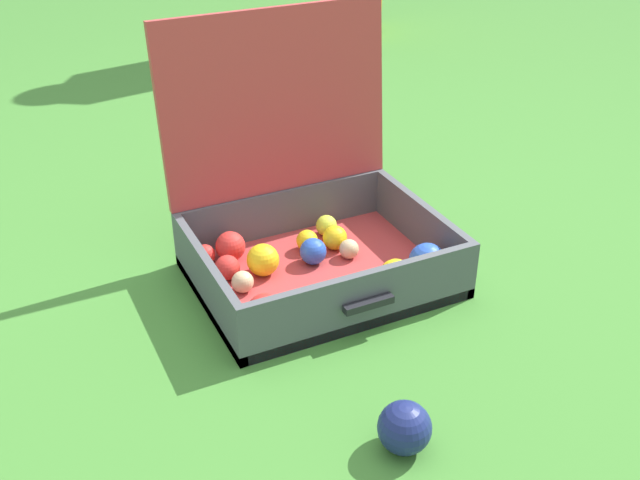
# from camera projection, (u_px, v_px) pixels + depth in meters

# --- Properties ---
(ground_plane) EXTENTS (16.00, 16.00, 0.00)m
(ground_plane) POSITION_uv_depth(u_px,v_px,m) (292.00, 301.00, 1.67)
(ground_plane) COLOR #3D7A2D
(open_suitcase) EXTENTS (0.55, 0.50, 0.56)m
(open_suitcase) POSITION_uv_depth(u_px,v_px,m) (308.00, 225.00, 1.72)
(open_suitcase) COLOR #B23838
(open_suitcase) RESTS_ON ground
(stray_ball_on_grass) EXTENTS (0.09, 0.09, 0.09)m
(stray_ball_on_grass) POSITION_uv_depth(u_px,v_px,m) (404.00, 428.00, 1.27)
(stray_ball_on_grass) COLOR navy
(stray_ball_on_grass) RESTS_ON ground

